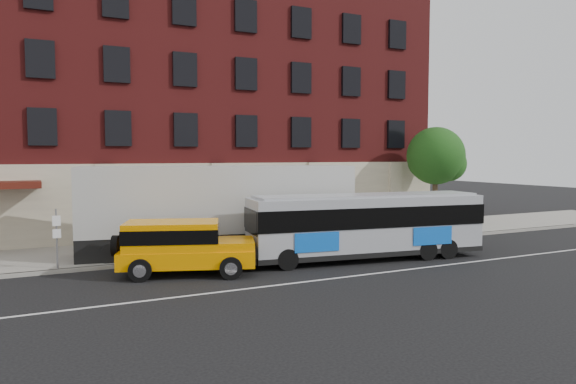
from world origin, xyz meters
name	(u,v)px	position (x,y,z in m)	size (l,w,h in m)	color
ground	(325,283)	(0.00, 0.00, 0.00)	(120.00, 120.00, 0.00)	black
sidewalk	(236,244)	(0.00, 9.00, 0.07)	(60.00, 6.00, 0.15)	gray
kerb	(259,253)	(0.00, 6.00, 0.07)	(60.00, 0.25, 0.15)	gray
lane_line	(318,280)	(0.00, 0.50, 0.01)	(60.00, 0.12, 0.01)	silver
building	(191,108)	(-0.01, 16.92, 7.58)	(30.00, 12.10, 15.00)	maroon
sign_pole	(57,236)	(-8.50, 6.15, 1.45)	(0.30, 0.20, 2.50)	slate
street_tree	(436,158)	(13.54, 9.48, 4.41)	(3.60, 3.60, 6.20)	#372A1B
city_bus	(367,224)	(3.87, 2.97, 1.59)	(10.73, 3.64, 2.88)	#989BA1
yellow_suv	(181,244)	(-4.24, 3.67, 1.18)	(5.53, 3.68, 2.06)	#FD9700
shipping_container	(220,211)	(-1.62, 6.80, 2.02)	(12.53, 4.59, 4.09)	black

